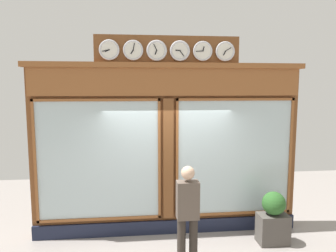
{
  "coord_description": "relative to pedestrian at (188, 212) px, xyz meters",
  "views": [
    {
      "loc": [
        0.64,
        6.01,
        2.93
      ],
      "look_at": [
        0.0,
        0.0,
        2.19
      ],
      "focal_mm": 33.43,
      "sensor_mm": 36.0,
      "label": 1
    }
  ],
  "objects": [
    {
      "name": "shop_facade",
      "position": [
        0.19,
        -1.33,
        0.81
      ],
      "size": [
        5.39,
        0.42,
        3.91
      ],
      "color": "brown",
      "rests_on": "ground_plane"
    },
    {
      "name": "pedestrian",
      "position": [
        0.0,
        0.0,
        0.0
      ],
      "size": [
        0.36,
        0.23,
        1.69
      ],
      "color": "#312A24",
      "rests_on": "ground_plane"
    },
    {
      "name": "planter_box",
      "position": [
        -1.74,
        -0.58,
        -0.65
      ],
      "size": [
        0.56,
        0.36,
        0.56
      ],
      "primitive_type": "cube",
      "color": "#4C4742",
      "rests_on": "ground_plane"
    },
    {
      "name": "planter_shrub",
      "position": [
        -1.74,
        -0.58,
        -0.15
      ],
      "size": [
        0.44,
        0.44,
        0.44
      ],
      "primitive_type": "sphere",
      "color": "#285623",
      "rests_on": "planter_box"
    }
  ]
}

